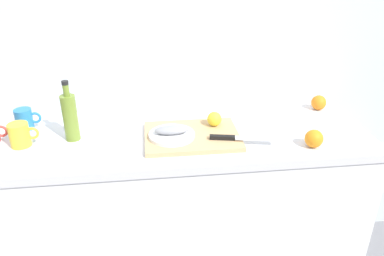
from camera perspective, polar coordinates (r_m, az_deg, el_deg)
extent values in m
cube|color=silver|center=(1.92, -6.91, 12.78)|extent=(3.20, 0.05, 2.50)
cube|color=white|center=(1.99, -5.52, -13.16)|extent=(2.00, 0.58, 0.86)
cube|color=silver|center=(1.74, -6.14, -1.60)|extent=(2.00, 0.60, 0.04)
cube|color=tan|center=(1.69, 0.00, -1.22)|extent=(0.42, 0.31, 0.02)
cylinder|color=white|center=(1.66, -3.06, -1.07)|extent=(0.20, 0.20, 0.01)
ellipsoid|color=gray|center=(1.65, -3.08, -0.28)|extent=(0.15, 0.07, 0.04)
cube|color=silver|center=(1.65, 9.63, -1.59)|extent=(0.18, 0.07, 0.00)
cube|color=black|center=(1.64, 4.60, -1.43)|extent=(0.11, 0.04, 0.02)
sphere|color=yellow|center=(1.75, 3.41, 1.38)|extent=(0.07, 0.07, 0.07)
cylinder|color=olive|center=(1.72, -17.91, 1.40)|extent=(0.06, 0.06, 0.21)
cylinder|color=olive|center=(1.68, -18.50, 5.39)|extent=(0.03, 0.03, 0.05)
cylinder|color=black|center=(1.67, -18.66, 6.45)|extent=(0.03, 0.03, 0.02)
cylinder|color=#2672B2|center=(1.93, -24.02, 1.22)|extent=(0.08, 0.08, 0.10)
torus|color=#2672B2|center=(1.91, -22.57, 1.45)|extent=(0.06, 0.01, 0.06)
cylinder|color=yellow|center=(1.77, -24.60, -0.96)|extent=(0.09, 0.09, 0.10)
torus|color=yellow|center=(1.75, -22.93, -0.72)|extent=(0.06, 0.01, 0.06)
torus|color=#CC3F38|center=(1.85, -26.84, -0.44)|extent=(0.06, 0.01, 0.06)
sphere|color=orange|center=(1.69, 17.93, -1.53)|extent=(0.08, 0.08, 0.08)
sphere|color=orange|center=(2.09, 18.58, 3.65)|extent=(0.08, 0.08, 0.08)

